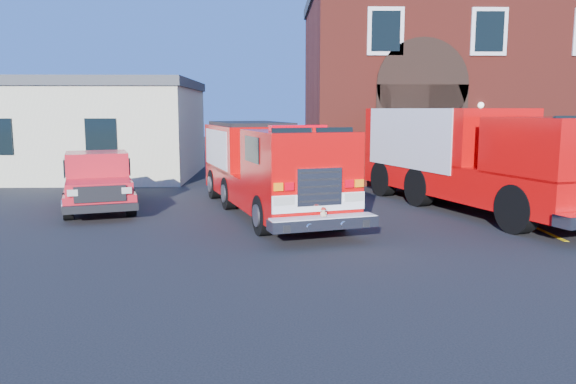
{
  "coord_description": "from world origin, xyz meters",
  "views": [
    {
      "loc": [
        -0.31,
        -13.04,
        3.06
      ],
      "look_at": [
        0.0,
        -1.2,
        1.3
      ],
      "focal_mm": 35.0,
      "sensor_mm": 36.0,
      "label": 1
    }
  ],
  "objects_px": {
    "secondary_truck": "(475,155)",
    "fire_engine": "(268,166)",
    "pickup_truck": "(98,181)",
    "side_building": "(84,128)",
    "fire_station": "(468,84)"
  },
  "relations": [
    {
      "from": "pickup_truck",
      "to": "fire_station",
      "type": "bearing_deg",
      "value": 33.18
    },
    {
      "from": "side_building",
      "to": "secondary_truck",
      "type": "bearing_deg",
      "value": -31.7
    },
    {
      "from": "fire_station",
      "to": "side_building",
      "type": "bearing_deg",
      "value": -176.86
    },
    {
      "from": "pickup_truck",
      "to": "secondary_truck",
      "type": "bearing_deg",
      "value": -2.44
    },
    {
      "from": "side_building",
      "to": "secondary_truck",
      "type": "height_order",
      "value": "side_building"
    },
    {
      "from": "secondary_truck",
      "to": "pickup_truck",
      "type": "bearing_deg",
      "value": 177.56
    },
    {
      "from": "side_building",
      "to": "fire_station",
      "type": "bearing_deg",
      "value": 3.14
    },
    {
      "from": "side_building",
      "to": "secondary_truck",
      "type": "distance_m",
      "value": 17.42
    },
    {
      "from": "pickup_truck",
      "to": "fire_engine",
      "type": "bearing_deg",
      "value": -9.76
    },
    {
      "from": "secondary_truck",
      "to": "fire_engine",
      "type": "bearing_deg",
      "value": -176.19
    },
    {
      "from": "fire_engine",
      "to": "pickup_truck",
      "type": "xyz_separation_m",
      "value": [
        -5.3,
        0.91,
        -0.54
      ]
    },
    {
      "from": "fire_engine",
      "to": "secondary_truck",
      "type": "distance_m",
      "value": 6.3
    },
    {
      "from": "pickup_truck",
      "to": "secondary_truck",
      "type": "height_order",
      "value": "secondary_truck"
    },
    {
      "from": "fire_station",
      "to": "pickup_truck",
      "type": "height_order",
      "value": "fire_station"
    },
    {
      "from": "fire_engine",
      "to": "pickup_truck",
      "type": "bearing_deg",
      "value": 170.24
    }
  ]
}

